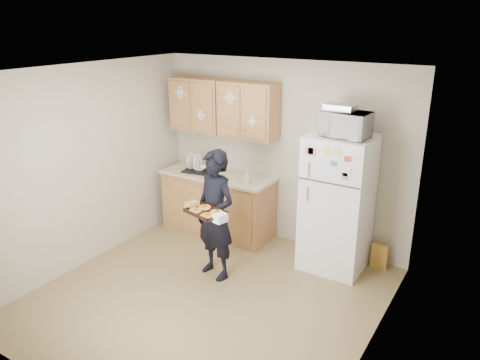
% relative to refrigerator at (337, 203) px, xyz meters
% --- Properties ---
extents(floor, '(3.60, 3.60, 0.00)m').
position_rel_refrigerator_xyz_m(floor, '(-0.95, -1.43, -0.85)').
color(floor, olive).
rests_on(floor, ground).
extents(ceiling, '(3.60, 3.60, 0.00)m').
position_rel_refrigerator_xyz_m(ceiling, '(-0.95, -1.43, 1.65)').
color(ceiling, silver).
rests_on(ceiling, wall_back).
extents(wall_back, '(3.60, 0.04, 2.50)m').
position_rel_refrigerator_xyz_m(wall_back, '(-0.95, 0.37, 0.40)').
color(wall_back, '#ABA08A').
rests_on(wall_back, floor).
extents(wall_front, '(3.60, 0.04, 2.50)m').
position_rel_refrigerator_xyz_m(wall_front, '(-0.95, -3.23, 0.40)').
color(wall_front, '#ABA08A').
rests_on(wall_front, floor).
extents(wall_left, '(0.04, 3.60, 2.50)m').
position_rel_refrigerator_xyz_m(wall_left, '(-2.75, -1.43, 0.40)').
color(wall_left, '#ABA08A').
rests_on(wall_left, floor).
extents(wall_right, '(0.04, 3.60, 2.50)m').
position_rel_refrigerator_xyz_m(wall_right, '(0.85, -1.43, 0.40)').
color(wall_right, '#ABA08A').
rests_on(wall_right, floor).
extents(refrigerator, '(0.75, 0.70, 1.70)m').
position_rel_refrigerator_xyz_m(refrigerator, '(0.00, 0.00, 0.00)').
color(refrigerator, silver).
rests_on(refrigerator, floor).
extents(base_cabinet, '(1.60, 0.60, 0.86)m').
position_rel_refrigerator_xyz_m(base_cabinet, '(-1.80, 0.05, -0.42)').
color(base_cabinet, brown).
rests_on(base_cabinet, floor).
extents(countertop, '(1.64, 0.64, 0.04)m').
position_rel_refrigerator_xyz_m(countertop, '(-1.80, 0.05, 0.03)').
color(countertop, '#C3BC96').
rests_on(countertop, base_cabinet).
extents(upper_cab_left, '(0.80, 0.33, 0.75)m').
position_rel_refrigerator_xyz_m(upper_cab_left, '(-2.20, 0.18, 0.98)').
color(upper_cab_left, brown).
rests_on(upper_cab_left, wall_back).
extents(upper_cab_right, '(0.80, 0.33, 0.75)m').
position_rel_refrigerator_xyz_m(upper_cab_right, '(-1.38, 0.18, 0.98)').
color(upper_cab_right, brown).
rests_on(upper_cab_right, wall_back).
extents(cereal_box, '(0.20, 0.07, 0.32)m').
position_rel_refrigerator_xyz_m(cereal_box, '(0.52, 0.24, -0.69)').
color(cereal_box, gold).
rests_on(cereal_box, floor).
extents(person, '(0.65, 0.51, 1.58)m').
position_rel_refrigerator_xyz_m(person, '(-1.14, -0.97, -0.06)').
color(person, black).
rests_on(person, floor).
extents(baking_tray, '(0.48, 0.40, 0.04)m').
position_rel_refrigerator_xyz_m(baking_tray, '(-1.07, -1.26, 0.10)').
color(baking_tray, black).
rests_on(baking_tray, person).
extents(pizza_front_left, '(0.14, 0.14, 0.02)m').
position_rel_refrigerator_xyz_m(pizza_front_left, '(-1.18, -1.30, 0.12)').
color(pizza_front_left, '#FFAA20').
rests_on(pizza_front_left, baking_tray).
extents(pizza_front_right, '(0.14, 0.14, 0.02)m').
position_rel_refrigerator_xyz_m(pizza_front_right, '(-0.99, -1.35, 0.12)').
color(pizza_front_right, '#FFAA20').
rests_on(pizza_front_right, baking_tray).
extents(pizza_back_left, '(0.14, 0.14, 0.02)m').
position_rel_refrigerator_xyz_m(pizza_back_left, '(-1.15, -1.17, 0.12)').
color(pizza_back_left, '#FFAA20').
rests_on(pizza_back_left, baking_tray).
extents(pizza_back_right, '(0.14, 0.14, 0.02)m').
position_rel_refrigerator_xyz_m(pizza_back_right, '(-0.95, -1.22, 0.12)').
color(pizza_back_right, '#FFAA20').
rests_on(pizza_back_right, baking_tray).
extents(microwave, '(0.55, 0.39, 0.29)m').
position_rel_refrigerator_xyz_m(microwave, '(0.05, -0.05, 1.00)').
color(microwave, silver).
rests_on(microwave, refrigerator).
extents(foil_pan, '(0.35, 0.25, 0.07)m').
position_rel_refrigerator_xyz_m(foil_pan, '(-0.04, -0.02, 1.18)').
color(foil_pan, silver).
rests_on(foil_pan, microwave).
extents(dish_rack, '(0.49, 0.40, 0.18)m').
position_rel_refrigerator_xyz_m(dish_rack, '(-2.08, 0.01, 0.14)').
color(dish_rack, black).
rests_on(dish_rack, countertop).
extents(bowl, '(0.24, 0.24, 0.05)m').
position_rel_refrigerator_xyz_m(bowl, '(-2.08, 0.01, 0.10)').
color(bowl, silver).
rests_on(bowl, dish_rack).
extents(soap_bottle, '(0.09, 0.09, 0.17)m').
position_rel_refrigerator_xyz_m(soap_bottle, '(-1.25, -0.06, 0.14)').
color(soap_bottle, silver).
rests_on(soap_bottle, countertop).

